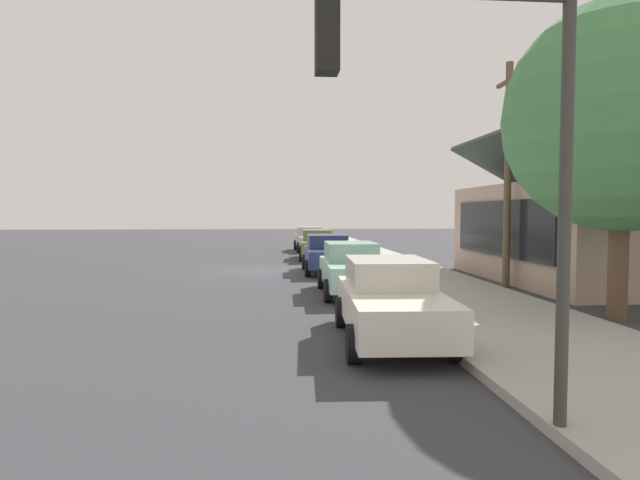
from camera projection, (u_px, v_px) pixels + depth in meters
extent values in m
plane|color=#38383D|center=(265.00, 271.00, 22.76)|extent=(120.00, 120.00, 0.00)
cube|color=#A3A099|center=(391.00, 268.00, 23.24)|extent=(60.00, 4.20, 0.16)
cube|color=silver|center=(310.00, 241.00, 34.52)|extent=(4.46, 1.89, 0.70)
cube|color=#A0A2A6|center=(309.00, 231.00, 34.93)|extent=(2.16, 1.60, 0.56)
cylinder|color=black|center=(326.00, 247.00, 33.29)|extent=(0.67, 0.24, 0.66)
cylinder|color=black|center=(299.00, 248.00, 33.09)|extent=(0.67, 0.24, 0.66)
cylinder|color=black|center=(321.00, 245.00, 36.00)|extent=(0.67, 0.24, 0.66)
cylinder|color=black|center=(296.00, 245.00, 35.79)|extent=(0.67, 0.24, 0.66)
cube|color=olive|center=(317.00, 247.00, 28.45)|extent=(4.77, 1.98, 0.70)
cube|color=#61683C|center=(317.00, 235.00, 28.88)|extent=(2.32, 1.65, 0.56)
cylinder|color=black|center=(335.00, 255.00, 27.05)|extent=(0.67, 0.25, 0.66)
cylinder|color=black|center=(301.00, 255.00, 26.99)|extent=(0.67, 0.25, 0.66)
cylinder|color=black|center=(332.00, 251.00, 29.95)|extent=(0.67, 0.25, 0.66)
cylinder|color=black|center=(301.00, 251.00, 29.89)|extent=(0.67, 0.25, 0.66)
cube|color=navy|center=(328.00, 257.00, 21.99)|extent=(4.39, 1.87, 0.70)
cube|color=navy|center=(327.00, 241.00, 22.40)|extent=(2.11, 1.63, 0.56)
cylinder|color=black|center=(354.00, 268.00, 20.73)|extent=(0.66, 0.23, 0.66)
cylinder|color=black|center=(308.00, 268.00, 20.59)|extent=(0.66, 0.23, 0.66)
cylinder|color=black|center=(345.00, 262.00, 23.43)|extent=(0.66, 0.23, 0.66)
cylinder|color=black|center=(304.00, 262.00, 23.29)|extent=(0.66, 0.23, 0.66)
cube|color=#9ED1BC|center=(352.00, 273.00, 16.07)|extent=(4.37, 1.80, 0.70)
cube|color=#86B1A0|center=(350.00, 251.00, 16.47)|extent=(2.11, 1.55, 0.56)
cylinder|color=black|center=(388.00, 290.00, 14.80)|extent=(0.66, 0.23, 0.66)
cylinder|color=black|center=(328.00, 291.00, 14.69)|extent=(0.66, 0.23, 0.66)
cylinder|color=black|center=(372.00, 278.00, 17.49)|extent=(0.66, 0.23, 0.66)
cylinder|color=black|center=(321.00, 279.00, 17.37)|extent=(0.66, 0.23, 0.66)
cube|color=silver|center=(391.00, 307.00, 10.13)|extent=(4.59, 1.99, 0.70)
cube|color=beige|center=(388.00, 273.00, 10.55)|extent=(2.24, 1.66, 0.56)
cylinder|color=black|center=(457.00, 343.00, 8.78)|extent=(0.67, 0.25, 0.66)
cylinder|color=black|center=(353.00, 344.00, 8.73)|extent=(0.67, 0.25, 0.66)
cylinder|color=black|center=(420.00, 311.00, 11.57)|extent=(0.67, 0.25, 0.66)
cylinder|color=black|center=(341.00, 312.00, 11.52)|extent=(0.67, 0.25, 0.66)
cube|color=tan|center=(590.00, 233.00, 19.16)|extent=(9.66, 6.87, 3.57)
cube|color=black|center=(499.00, 228.00, 18.86)|extent=(7.73, 0.08, 2.00)
cube|color=#3F4C47|center=(547.00, 159.00, 18.88)|extent=(10.26, 3.73, 2.08)
cube|color=#3F4C47|center=(637.00, 160.00, 19.17)|extent=(10.26, 3.73, 2.08)
cylinder|color=brown|center=(618.00, 250.00, 12.21)|extent=(0.44, 0.44, 3.28)
sphere|color=#47844C|center=(622.00, 116.00, 12.05)|extent=(5.38, 5.38, 5.38)
cylinder|color=#383833|center=(565.00, 205.00, 5.66)|extent=(0.14, 0.14, 5.20)
cube|color=black|center=(327.00, 34.00, 5.35)|extent=(0.28, 0.24, 0.80)
sphere|color=red|center=(326.00, 14.00, 5.49)|extent=(0.16, 0.16, 0.16)
sphere|color=yellow|center=(326.00, 39.00, 5.50)|extent=(0.16, 0.16, 0.16)
sphere|color=green|center=(326.00, 64.00, 5.51)|extent=(0.16, 0.16, 0.16)
cylinder|color=brown|center=(508.00, 176.00, 17.40)|extent=(0.24, 0.24, 7.50)
cube|color=brown|center=(510.00, 80.00, 17.24)|extent=(1.80, 0.12, 0.12)
cylinder|color=red|center=(363.00, 262.00, 22.33)|extent=(0.22, 0.22, 0.55)
sphere|color=red|center=(363.00, 254.00, 22.32)|extent=(0.18, 0.18, 0.18)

